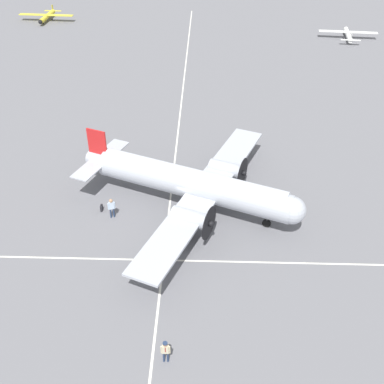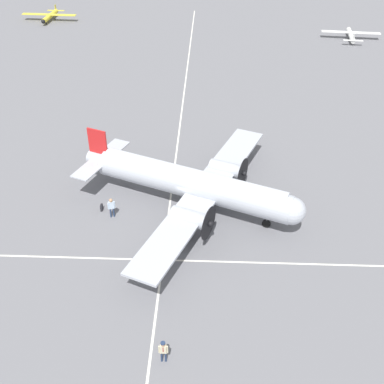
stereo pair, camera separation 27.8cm
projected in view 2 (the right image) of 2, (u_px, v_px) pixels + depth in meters
name	position (u px, v px, depth m)	size (l,w,h in m)	color
ground_plane	(192.00, 206.00, 40.77)	(300.00, 300.00, 0.00)	slate
apron_line_eastwest	(170.00, 206.00, 40.83)	(120.00, 0.16, 0.01)	silver
apron_line_northsouth	(188.00, 261.00, 35.40)	(0.16, 120.00, 0.01)	silver
airliner_main	(196.00, 184.00, 39.27)	(21.35, 19.04, 5.30)	#ADB2BC
crew_foreground	(163.00, 350.00, 27.87)	(0.29, 0.58, 1.72)	navy
passenger_boarding	(111.00, 206.00, 38.98)	(0.33, 0.59, 1.83)	navy
suitcase_near_door	(102.00, 207.00, 40.18)	(0.43, 0.16, 0.59)	#232328
light_aircraft_distant	(351.00, 34.00, 75.84)	(6.81, 9.13, 1.79)	white
light_aircraft_taxiing	(50.00, 16.00, 84.00)	(7.13, 9.60, 1.87)	yellow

